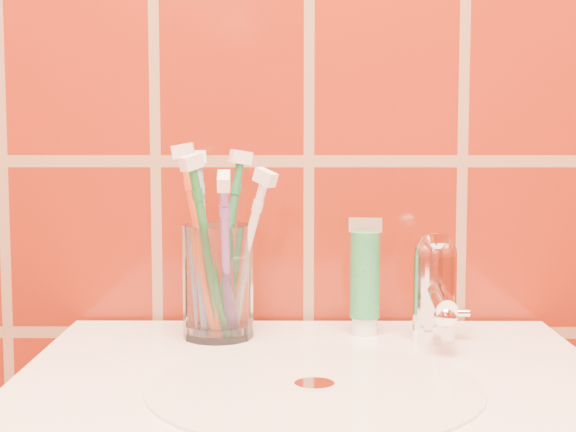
{
  "coord_description": "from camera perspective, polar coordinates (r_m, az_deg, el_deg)",
  "views": [
    {
      "loc": [
        -0.02,
        0.15,
        1.08
      ],
      "look_at": [
        -0.02,
        1.08,
        0.99
      ],
      "focal_mm": 55.0,
      "sensor_mm": 36.0,
      "label": 1
    }
  ],
  "objects": [
    {
      "name": "toothbrush_4",
      "position": [
        0.95,
        -5.17,
        -2.22
      ],
      "size": [
        0.11,
        0.11,
        0.22
      ],
      "primitive_type": null,
      "rotation": [
        0.23,
        0.0,
        -0.78
      ],
      "color": "#1E7334",
      "rests_on": "glass_tumbler"
    },
    {
      "name": "toothbrush_3",
      "position": [
        0.99,
        -5.48,
        -1.87
      ],
      "size": [
        0.07,
        0.11,
        0.22
      ],
      "primitive_type": null,
      "rotation": [
        0.21,
        0.0,
        -2.79
      ],
      "color": "#7796D3",
      "rests_on": "glass_tumbler"
    },
    {
      "name": "toothbrush_1",
      "position": [
        0.98,
        -3.91,
        -1.82
      ],
      "size": [
        0.09,
        0.08,
        0.22
      ],
      "primitive_type": null,
      "rotation": [
        0.16,
        0.0,
        2.01
      ],
      "color": "#1E7241",
      "rests_on": "glass_tumbler"
    },
    {
      "name": "toothbrush_2",
      "position": [
        0.93,
        -4.04,
        -2.88
      ],
      "size": [
        0.03,
        0.17,
        0.22
      ],
      "primitive_type": null,
      "rotation": [
        0.41,
        0.0,
        0.03
      ],
      "color": "#704391",
      "rests_on": "glass_tumbler"
    },
    {
      "name": "toothpaste_tube",
      "position": [
        0.99,
        5.0,
        -4.15
      ],
      "size": [
        0.04,
        0.03,
        0.13
      ],
      "rotation": [
        0.0,
        0.0,
        -0.13
      ],
      "color": "white",
      "rests_on": "pedestal_sink"
    },
    {
      "name": "toothbrush_0",
      "position": [
        0.96,
        -5.68,
        -1.78
      ],
      "size": [
        0.06,
        0.06,
        0.22
      ],
      "primitive_type": null,
      "rotation": [
        0.17,
        0.0,
        -1.58
      ],
      "color": "#EB5D29",
      "rests_on": "glass_tumbler"
    },
    {
      "name": "faucet",
      "position": [
        0.97,
        9.49,
        -4.31
      ],
      "size": [
        0.05,
        0.11,
        0.12
      ],
      "color": "white",
      "rests_on": "pedestal_sink"
    },
    {
      "name": "toothbrush_5",
      "position": [
        0.96,
        -2.84,
        -2.6
      ],
      "size": [
        0.14,
        0.13,
        0.2
      ],
      "primitive_type": null,
      "rotation": [
        0.33,
        0.0,
        0.92
      ],
      "color": "silver",
      "rests_on": "glass_tumbler"
    },
    {
      "name": "glass_tumbler",
      "position": [
        0.98,
        -4.55,
        -4.24
      ],
      "size": [
        0.09,
        0.09,
        0.13
      ],
      "primitive_type": "cylinder",
      "rotation": [
        0.0,
        0.0,
        -0.25
      ],
      "color": "white",
      "rests_on": "pedestal_sink"
    }
  ]
}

